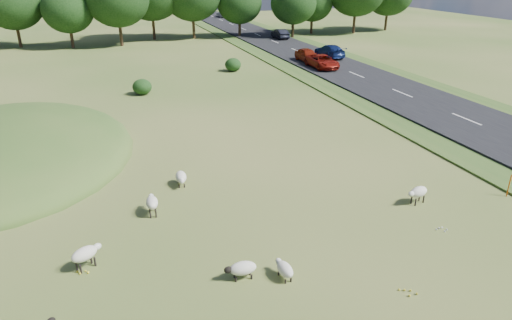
{
  "coord_description": "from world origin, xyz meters",
  "views": [
    {
      "loc": [
        -5.39,
        -17.72,
        10.78
      ],
      "look_at": [
        2.0,
        4.0,
        1.0
      ],
      "focal_mm": 32.0,
      "sensor_mm": 36.0,
      "label": 1
    }
  ],
  "objects": [
    {
      "name": "car_4",
      "position": [
        21.9,
        85.64,
        1.0
      ],
      "size": [
        2.11,
        5.18,
        1.5
      ],
      "primitive_type": "imported",
      "rotation": [
        0.0,
        0.0,
        3.14
      ],
      "color": "white",
      "rests_on": "road"
    },
    {
      "name": "car_2",
      "position": [
        21.9,
        50.78,
        0.98
      ],
      "size": [
        1.54,
        4.42,
        1.46
      ],
      "primitive_type": "imported",
      "rotation": [
        0.0,
        0.0,
        3.14
      ],
      "color": "black",
      "rests_on": "road"
    },
    {
      "name": "car_0",
      "position": [
        18.1,
        32.25,
        1.01
      ],
      "size": [
        1.81,
        4.49,
        1.53
      ],
      "primitive_type": "imported",
      "color": "maroon",
      "rests_on": "road"
    },
    {
      "name": "marker_post",
      "position": [
        13.31,
        -2.34,
        0.6
      ],
      "size": [
        0.06,
        0.06,
        1.2
      ],
      "primitive_type": "cylinder",
      "color": "#D8590C",
      "rests_on": "ground"
    },
    {
      "name": "car_1",
      "position": [
        18.1,
        28.31,
        0.96
      ],
      "size": [
        2.36,
        5.13,
        1.42
      ],
      "primitive_type": "imported",
      "color": "maroon",
      "rests_on": "road"
    },
    {
      "name": "sheep_5",
      "position": [
        -2.12,
        4.23,
        0.48
      ],
      "size": [
        0.67,
        1.33,
        0.76
      ],
      "rotation": [
        0.0,
        0.0,
        4.62
      ],
      "color": "beige",
      "rests_on": "ground"
    },
    {
      "name": "sheep_2",
      "position": [
        -3.95,
        1.61,
        0.63
      ],
      "size": [
        0.61,
        1.26,
        0.9
      ],
      "rotation": [
        0.0,
        0.0,
        1.51
      ],
      "color": "beige",
      "rests_on": "ground"
    },
    {
      "name": "mound",
      "position": [
        -12.0,
        12.0,
        0.0
      ],
      "size": [
        16.0,
        20.0,
        4.0
      ],
      "primitive_type": "ellipsoid",
      "color": "#33561E",
      "rests_on": "ground"
    },
    {
      "name": "sheep_3",
      "position": [
        -6.87,
        -1.77,
        0.64
      ],
      "size": [
        1.29,
        1.04,
        0.92
      ],
      "rotation": [
        0.0,
        0.0,
        0.56
      ],
      "color": "beige",
      "rests_on": "ground"
    },
    {
      "name": "sheep_0",
      "position": [
        8.5,
        -1.49,
        0.62
      ],
      "size": [
        1.28,
        0.77,
        0.89
      ],
      "rotation": [
        0.0,
        0.0,
        3.39
      ],
      "color": "beige",
      "rests_on": "ground"
    },
    {
      "name": "ground",
      "position": [
        0.0,
        20.0,
        0.0
      ],
      "size": [
        160.0,
        160.0,
        0.0
      ],
      "primitive_type": "plane",
      "color": "#345A1C",
      "rests_on": "ground"
    },
    {
      "name": "sheep_6",
      "position": [
        -1.39,
        -4.33,
        0.45
      ],
      "size": [
        1.25,
        0.6,
        0.72
      ],
      "rotation": [
        0.0,
        0.0,
        3.08
      ],
      "color": "beige",
      "rests_on": "ground"
    },
    {
      "name": "car_3",
      "position": [
        21.9,
        33.9,
        1.02
      ],
      "size": [
        2.16,
        5.3,
        1.54
      ],
      "primitive_type": "imported",
      "rotation": [
        0.0,
        0.0,
        3.14
      ],
      "color": "navy",
      "rests_on": "road"
    },
    {
      "name": "sheep_1",
      "position": [
        0.12,
        -4.81,
        0.41
      ],
      "size": [
        0.59,
        1.15,
        0.65
      ],
      "rotation": [
        0.0,
        0.0,
        1.68
      ],
      "color": "beige",
      "rests_on": "ground"
    },
    {
      "name": "shrubs",
      "position": [
        -2.03,
        27.7,
        0.7
      ],
      "size": [
        25.72,
        8.66,
        1.46
      ],
      "color": "black",
      "rests_on": "ground"
    },
    {
      "name": "road",
      "position": [
        20.0,
        30.0,
        0.12
      ],
      "size": [
        8.0,
        150.0,
        0.25
      ],
      "primitive_type": "cube",
      "color": "black",
      "rests_on": "ground"
    }
  ]
}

